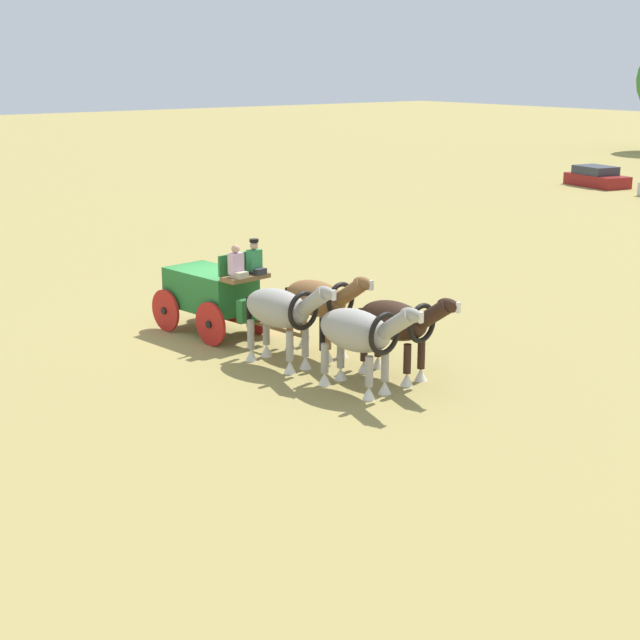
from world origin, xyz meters
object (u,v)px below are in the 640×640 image
(draft_horse_rear_near, at_px, (320,302))
(draft_horse_lead_near, at_px, (398,324))
(draft_horse_rear_off, at_px, (281,311))
(parked_vehicle_a, at_px, (597,178))
(show_wagon, at_px, (214,291))
(draft_horse_lead_off, at_px, (359,334))

(draft_horse_rear_near, xyz_separation_m, draft_horse_lead_near, (2.58, 0.34, -0.06))
(draft_horse_rear_off, xyz_separation_m, parked_vehicle_a, (-17.32, 34.85, -0.87))
(show_wagon, bearing_deg, draft_horse_lead_near, 13.66)
(draft_horse_rear_off, xyz_separation_m, draft_horse_lead_near, (2.41, 1.63, -0.05))
(draft_horse_rear_near, relative_size, parked_vehicle_a, 0.73)
(draft_horse_lead_near, xyz_separation_m, parked_vehicle_a, (-19.73, 33.23, -0.82))
(draft_horse_rear_near, bearing_deg, show_wagon, -161.75)
(show_wagon, distance_m, draft_horse_lead_near, 6.06)
(parked_vehicle_a, bearing_deg, show_wagon, -68.22)
(show_wagon, height_order, draft_horse_lead_off, show_wagon)
(draft_horse_lead_near, distance_m, parked_vehicle_a, 38.65)
(draft_horse_rear_off, height_order, draft_horse_lead_near, draft_horse_rear_off)
(draft_horse_lead_off, height_order, parked_vehicle_a, draft_horse_lead_off)
(show_wagon, bearing_deg, draft_horse_rear_off, -3.27)
(show_wagon, relative_size, draft_horse_lead_off, 1.81)
(show_wagon, xyz_separation_m, parked_vehicle_a, (-13.85, 34.66, -0.68))
(draft_horse_lead_near, height_order, parked_vehicle_a, draft_horse_lead_near)
(parked_vehicle_a, bearing_deg, draft_horse_lead_near, -59.29)
(draft_horse_rear_off, height_order, draft_horse_lead_off, draft_horse_rear_off)
(show_wagon, height_order, draft_horse_rear_off, show_wagon)
(draft_horse_rear_off, height_order, parked_vehicle_a, draft_horse_rear_off)
(show_wagon, distance_m, draft_horse_rear_off, 3.49)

